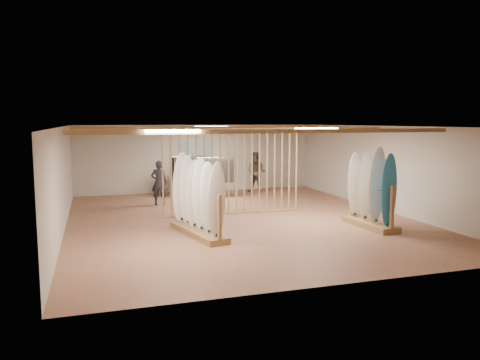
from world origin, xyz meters
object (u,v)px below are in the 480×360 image
object	(u,v)px
clothing_rack_b	(215,171)
shopper_b	(256,170)
shopper_a	(159,180)
clothing_rack_a	(190,169)
rack_right	(371,201)
rack_left	(198,208)

from	to	relation	value
clothing_rack_b	shopper_b	bearing A→B (deg)	25.91
shopper_a	shopper_b	size ratio (longest dim) A/B	0.94
shopper_a	shopper_b	bearing A→B (deg)	-144.58
clothing_rack_b	clothing_rack_a	bearing A→B (deg)	150.35
rack_right	clothing_rack_b	world-z (taller)	rack_right
rack_left	shopper_b	bearing A→B (deg)	46.30
clothing_rack_b	rack_left	bearing A→B (deg)	-101.89
shopper_b	rack_left	bearing A→B (deg)	-79.71
clothing_rack_a	clothing_rack_b	xyz separation A→B (m)	(0.86, -0.64, -0.03)
clothing_rack_b	shopper_b	size ratio (longest dim) A/B	0.84
rack_left	clothing_rack_b	size ratio (longest dim) A/B	1.62
shopper_a	clothing_rack_a	bearing A→B (deg)	-117.72
rack_right	shopper_b	xyz separation A→B (m)	(-0.93, 7.00, 0.22)
rack_right	clothing_rack_b	bearing A→B (deg)	109.81
rack_right	shopper_b	bearing A→B (deg)	93.23
shopper_a	rack_left	bearing A→B (deg)	108.35
clothing_rack_a	shopper_a	world-z (taller)	shopper_a
rack_left	shopper_b	distance (m)	7.52
rack_left	rack_right	xyz separation A→B (m)	(4.81, -0.56, 0.03)
rack_right	shopper_a	world-z (taller)	rack_right
rack_left	shopper_b	size ratio (longest dim) A/B	1.37
shopper_a	rack_right	bearing A→B (deg)	148.10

